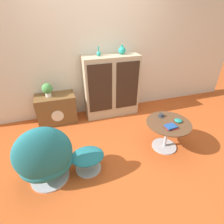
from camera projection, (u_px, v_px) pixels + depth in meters
ground_plane at (119, 156)px, 2.62m from camera, size 12.00×12.00×0.00m
wall_back at (93, 47)px, 3.17m from camera, size 6.40×0.06×2.60m
sideboard at (111, 86)px, 3.41m from camera, size 1.04×0.42×1.19m
tv_console at (57, 109)px, 3.30m from camera, size 0.70×0.41×0.54m
egg_chair at (45, 159)px, 2.05m from camera, size 0.70×0.65×0.86m
ottoman at (88, 158)px, 2.32m from camera, size 0.44×0.38×0.28m
coffee_table at (167, 130)px, 2.63m from camera, size 0.65×0.65×0.47m
vase_leftmost at (99, 53)px, 3.02m from camera, size 0.08×0.08×0.16m
vase_inner_left at (122, 50)px, 3.12m from camera, size 0.13×0.13×0.16m
potted_plant at (47, 89)px, 3.06m from camera, size 0.18×0.18×0.24m
teacup at (161, 115)px, 2.69m from camera, size 0.11×0.11×0.05m
book_stack at (171, 127)px, 2.44m from camera, size 0.17×0.14×0.04m
bowl at (178, 120)px, 2.57m from camera, size 0.11×0.11×0.04m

